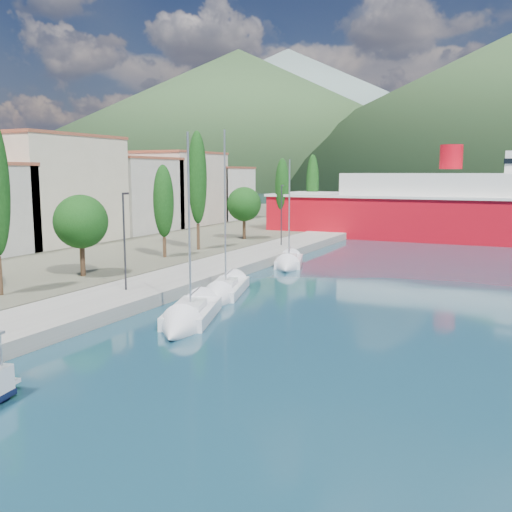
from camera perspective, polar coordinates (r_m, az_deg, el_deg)
The scene contains 8 objects.
ground at distance 135.03m, azimuth 19.95°, elevation 4.41°, with size 1400.00×1400.00×0.00m, color #173B4C.
quay at distance 46.64m, azimuth -3.58°, elevation -1.15°, with size 5.00×88.00×0.80m, color gray.
town_buildings at distance 68.42m, azimuth -16.14°, elevation 5.91°, with size 9.20×69.20×11.30m.
tree_row at distance 53.21m, azimuth -7.06°, elevation 5.83°, with size 3.83×65.45×11.31m.
lamp_posts at distance 37.43m, azimuth -11.50°, elevation 2.05°, with size 0.15×45.22×6.06m.
sailboat_near at distance 30.29m, azimuth -7.21°, elevation -6.60°, with size 4.67×8.06×11.10m.
sailboat_mid at distance 36.73m, azimuth -3.55°, elevation -3.91°, with size 4.40×8.36×11.65m.
sailboat_far at distance 48.56m, azimuth 3.18°, elevation -0.90°, with size 4.19×7.16×10.03m.
Camera 1 is at (13.52, -14.11, 8.07)m, focal length 40.00 mm.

